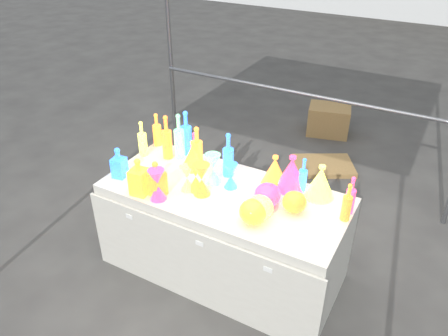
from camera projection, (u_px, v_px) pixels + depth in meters
The scene contains 33 objects.
ground at pixel (224, 267), 3.57m from camera, with size 80.00×80.00×0.00m, color #5A5853.
display_table at pixel (223, 232), 3.37m from camera, with size 1.84×0.83×0.75m.
cardboard_box_closed at pixel (329, 120), 5.54m from camera, with size 0.51×0.37×0.37m, color tan.
cardboard_box_flat at pixel (323, 166), 4.88m from camera, with size 0.65×0.46×0.06m, color tan.
bottle_0 at pixel (157, 129), 3.72m from camera, with size 0.08×0.08×0.29m, color red, non-canonical shape.
bottle_1 at pixel (186, 132), 3.57m from camera, with size 0.09×0.09×0.38m, color green, non-canonical shape.
bottle_2 at pixel (167, 137), 3.50m from camera, with size 0.08×0.08×0.38m, color yellow, non-canonical shape.
bottle_3 at pixel (195, 147), 3.47m from camera, with size 0.07×0.07×0.27m, color blue, non-canonical shape.
bottle_4 at pixel (142, 138), 3.56m from camera, with size 0.07×0.07×0.30m, color #135E77, non-canonical shape.
bottle_5 at pixel (179, 136), 3.50m from camera, with size 0.09×0.09×0.39m, color #A8216E, non-canonical shape.
bottle_6 at pixel (197, 147), 3.40m from camera, with size 0.09×0.09×0.35m, color red, non-canonical shape.
bottle_7 at pixel (228, 155), 3.28m from camera, with size 0.08×0.08×0.36m, color green, non-canonical shape.
decanter_0 at pixel (139, 176), 3.09m from camera, with size 0.12×0.12×0.29m, color red, non-canonical shape.
decanter_1 at pixel (156, 178), 3.08m from camera, with size 0.11×0.11×0.27m, color yellow, non-canonical shape.
decanter_2 at pixel (119, 162), 3.29m from camera, with size 0.10×0.10×0.25m, color green, non-canonical shape.
hourglass_0 at pixel (202, 180), 3.09m from camera, with size 0.12×0.12×0.25m, color yellow, non-canonical shape.
hourglass_1 at pixel (157, 185), 3.04m from camera, with size 0.12×0.12×0.24m, color blue, non-canonical shape.
hourglass_2 at pixel (187, 178), 3.15m from camera, with size 0.10×0.10×0.20m, color #135E77, non-canonical shape.
hourglass_3 at pixel (213, 169), 3.22m from camera, with size 0.12×0.12×0.24m, color #A8216E, non-canonical shape.
hourglass_4 at pixel (196, 177), 3.14m from camera, with size 0.11×0.11×0.23m, color red, non-canonical shape.
hourglass_5 at pixel (231, 176), 3.17m from camera, with size 0.10×0.10×0.20m, color green, non-canonical shape.
globe_0 at pixel (253, 213), 2.84m from camera, with size 0.19×0.19×0.15m, color red, non-canonical shape.
globe_1 at pixel (259, 209), 2.87m from camera, with size 0.18×0.18×0.15m, color #135E77, non-canonical shape.
globe_2 at pixel (294, 203), 2.94m from camera, with size 0.17×0.17×0.13m, color yellow, non-canonical shape.
globe_3 at pixel (267, 196), 3.00m from camera, with size 0.19×0.19×0.15m, color blue, non-canonical shape.
lampshade_0 at pixel (193, 155), 3.41m from camera, with size 0.20×0.20×0.23m, color yellow, non-canonical shape.
lampshade_1 at pixel (275, 170), 3.21m from camera, with size 0.19×0.19×0.23m, color yellow, non-canonical shape.
lampshade_2 at pixel (291, 172), 3.15m from camera, with size 0.23×0.23×0.27m, color blue, non-canonical shape.
lampshade_3 at pixel (320, 181), 3.06m from camera, with size 0.21×0.21×0.25m, color #135E77, non-canonical shape.
bottle_8 at pixel (303, 175), 3.11m from camera, with size 0.06×0.06×0.28m, color green, non-canonical shape.
bottle_9 at pixel (347, 202), 2.83m from camera, with size 0.06×0.06×0.28m, color yellow, non-canonical shape.
bottle_10 at pixel (351, 195), 2.89m from camera, with size 0.06×0.06×0.28m, color blue, non-canonical shape.
bottle_11 at pixel (348, 202), 2.84m from camera, with size 0.06×0.06×0.27m, color #135E77, non-canonical shape.
Camera 1 is at (1.28, -2.29, 2.55)m, focal length 35.00 mm.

